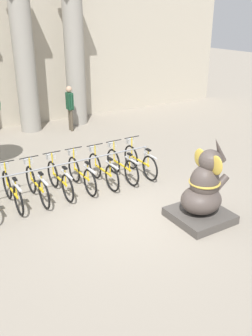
% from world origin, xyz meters
% --- Properties ---
extents(ground_plane, '(60.00, 60.00, 0.00)m').
position_xyz_m(ground_plane, '(0.00, 0.00, 0.00)').
color(ground_plane, gray).
extents(building_facade, '(20.00, 0.20, 6.00)m').
position_xyz_m(building_facade, '(0.00, 8.60, 3.00)').
color(building_facade, '#BCB29E').
rests_on(building_facade, ground_plane).
extents(column_middle, '(0.97, 0.97, 5.16)m').
position_xyz_m(column_middle, '(0.00, 7.60, 2.62)').
color(column_middle, gray).
rests_on(column_middle, ground_plane).
extents(column_right, '(0.97, 0.97, 5.16)m').
position_xyz_m(column_right, '(2.00, 7.60, 2.62)').
color(column_right, gray).
rests_on(column_right, ground_plane).
extents(bike_rack, '(5.47, 0.05, 0.77)m').
position_xyz_m(bike_rack, '(-1.12, 1.95, 0.64)').
color(bike_rack, gray).
rests_on(bike_rack, ground_plane).
extents(bicycle_2, '(0.48, 1.71, 1.01)m').
position_xyz_m(bicycle_2, '(-2.34, 1.84, 0.42)').
color(bicycle_2, black).
rests_on(bicycle_2, ground_plane).
extents(bicycle_3, '(0.48, 1.71, 1.01)m').
position_xyz_m(bicycle_3, '(-1.73, 1.83, 0.42)').
color(bicycle_3, black).
rests_on(bicycle_3, ground_plane).
extents(bicycle_4, '(0.48, 1.71, 1.01)m').
position_xyz_m(bicycle_4, '(-1.12, 1.86, 0.42)').
color(bicycle_4, black).
rests_on(bicycle_4, ground_plane).
extents(bicycle_5, '(0.48, 1.71, 1.01)m').
position_xyz_m(bicycle_5, '(-0.51, 1.86, 0.42)').
color(bicycle_5, black).
rests_on(bicycle_5, ground_plane).
extents(bicycle_6, '(0.48, 1.71, 1.01)m').
position_xyz_m(bicycle_6, '(0.10, 1.80, 0.42)').
color(bicycle_6, black).
rests_on(bicycle_6, ground_plane).
extents(bicycle_7, '(0.48, 1.71, 1.01)m').
position_xyz_m(bicycle_7, '(0.71, 1.83, 0.42)').
color(bicycle_7, black).
rests_on(bicycle_7, ground_plane).
extents(bicycle_8, '(0.48, 1.71, 1.01)m').
position_xyz_m(bicycle_8, '(1.32, 1.85, 0.42)').
color(bicycle_8, black).
rests_on(bicycle_8, ground_plane).
extents(elephant_statue, '(1.23, 1.23, 1.93)m').
position_xyz_m(elephant_statue, '(1.14, -1.01, 0.65)').
color(elephant_statue, '#4C4742').
rests_on(elephant_statue, ground_plane).
extents(person_pedestrian, '(0.23, 0.47, 1.74)m').
position_xyz_m(person_pedestrian, '(1.33, 6.75, 1.05)').
color(person_pedestrian, brown).
rests_on(person_pedestrian, ground_plane).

